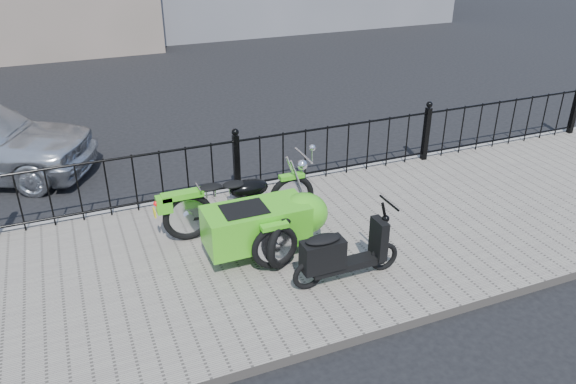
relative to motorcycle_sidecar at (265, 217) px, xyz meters
name	(u,v)px	position (x,y,z in m)	size (l,w,h in m)	color
ground	(267,238)	(0.16, 0.41, -0.59)	(120.00, 120.00, 0.00)	black
sidewalk	(280,253)	(0.16, -0.09, -0.53)	(30.00, 3.80, 0.12)	gray
curb	(235,192)	(0.16, 1.85, -0.53)	(30.00, 0.10, 0.12)	gray
iron_fence	(237,165)	(0.16, 1.71, -0.01)	(14.11, 0.11, 1.08)	black
motorcycle_sidecar	(265,217)	(0.00, 0.00, 0.00)	(2.28, 1.48, 0.98)	black
scooter	(340,254)	(0.56, -1.02, -0.10)	(1.41, 0.41, 0.96)	black
spare_tire	(284,243)	(0.06, -0.47, -0.14)	(0.67, 0.67, 0.10)	black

